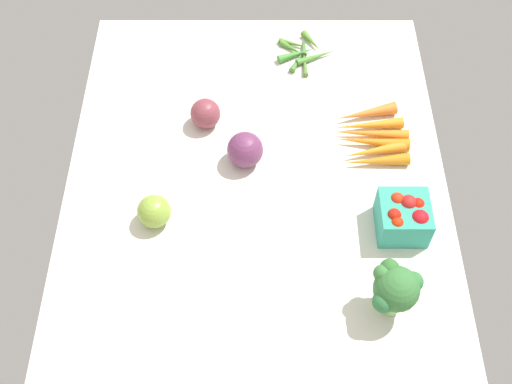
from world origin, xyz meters
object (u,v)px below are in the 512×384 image
Objects in this scene: red_onion_near_basket at (245,150)px; okra_pile at (303,52)px; carrot_bunch at (371,137)px; red_onion_center at (205,114)px; broccoli_head at (395,289)px; berry_basket at (403,216)px; heirloom_tomato_green at (154,211)px.

red_onion_near_basket reaches higher than okra_pile.
carrot_bunch is (-25.79, -13.05, 0.49)cm from okra_pile.
red_onion_center is 0.45× the size of okra_pile.
okra_pile is 1.26× the size of broccoli_head.
carrot_bunch is at bearing 9.32° from berry_basket.
berry_basket is at bearing -14.40° from broccoli_head.
heirloom_tomato_green is (-14.41, 16.96, -0.45)cm from red_onion_near_basket.
red_onion_near_basket is 33.81cm from okra_pile.
carrot_bunch is at bearing -65.47° from heirloom_tomato_green.
broccoli_head is at bearing 165.60° from berry_basket.
berry_basket reaches higher than red_onion_center.
red_onion_near_basket reaches higher than heirloom_tomato_green.
broccoli_head reaches higher than carrot_bunch.
red_onion_center is 46.13cm from berry_basket.
broccoli_head is (-32.27, -25.45, 3.49)cm from red_onion_near_basket.
okra_pile is at bearing -22.85° from red_onion_near_basket.
red_onion_near_basket is at bearing -139.92° from red_onion_center.
heirloom_tomato_green is (1.59, 46.58, -0.82)cm from berry_basket.
red_onion_center is at bearing 38.70° from broccoli_head.
okra_pile is at bearing -45.71° from red_onion_center.
red_onion_center reaches higher than okra_pile.
red_onion_near_basket is 0.42× the size of carrot_bunch.
heirloom_tomato_green is at bearing 67.16° from broccoli_head.
red_onion_center is 25.89cm from heirloom_tomato_green.
berry_basket reaches higher than heirloom_tomato_green.
red_onion_near_basket is 0.78× the size of berry_basket.
carrot_bunch is (-4.79, -34.58, -1.88)cm from red_onion_center.
red_onion_near_basket is 33.67cm from berry_basket.
berry_basket reaches higher than red_onion_near_basket.
berry_basket is 49.97cm from okra_pile.
red_onion_near_basket is at bearing 157.15° from okra_pile.
carrot_bunch is at bearing -97.88° from red_onion_center.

